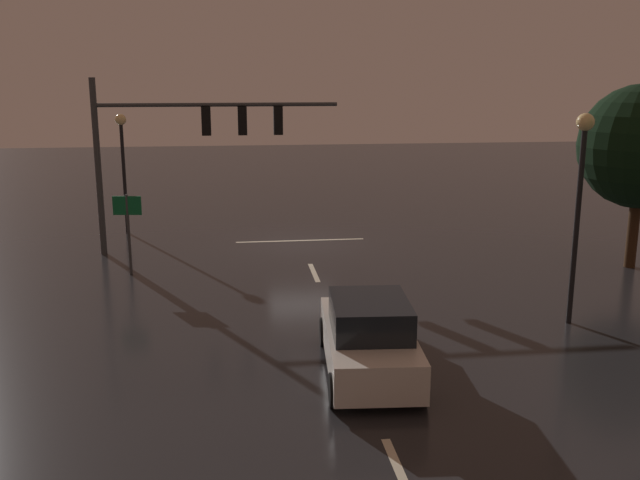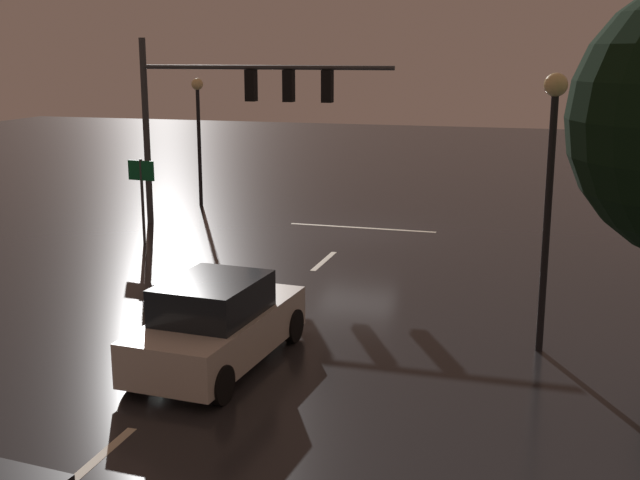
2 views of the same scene
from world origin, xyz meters
TOP-DOWN VIEW (x-y plane):
  - ground_plane at (0.00, 0.00)m, footprint 80.00×80.00m
  - traffic_signal_assembly at (4.05, 0.55)m, footprint 8.59×0.47m
  - lane_dash_far at (0.00, 4.00)m, footprint 0.16×2.20m
  - lane_dash_mid at (0.00, 10.00)m, footprint 0.16×2.20m
  - lane_dash_near at (0.00, 16.00)m, footprint 0.16×2.20m
  - stop_bar at (0.00, -0.63)m, footprint 5.00×0.16m
  - car_approaching at (-0.24, 12.04)m, footprint 2.17×4.47m
  - street_lamp_left_kerb at (-6.03, 9.58)m, footprint 0.44×0.44m
  - street_lamp_right_kerb at (6.88, -2.84)m, footprint 0.44×0.44m
  - route_sign at (5.90, 3.50)m, footprint 0.90×0.17m

SIDE VIEW (x-z plane):
  - ground_plane at x=0.00m, z-range 0.00..0.00m
  - lane_dash_far at x=0.00m, z-range 0.00..0.01m
  - lane_dash_mid at x=0.00m, z-range 0.00..0.01m
  - lane_dash_near at x=0.00m, z-range 0.00..0.01m
  - stop_bar at x=0.00m, z-range 0.00..0.01m
  - car_approaching at x=-0.24m, z-range -0.05..1.65m
  - route_sign at x=5.90m, z-range 0.58..3.21m
  - street_lamp_right_kerb at x=6.88m, z-range 0.98..5.81m
  - street_lamp_left_kerb at x=-6.03m, z-range 1.05..6.44m
  - traffic_signal_assembly at x=4.05m, z-range 1.16..7.39m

